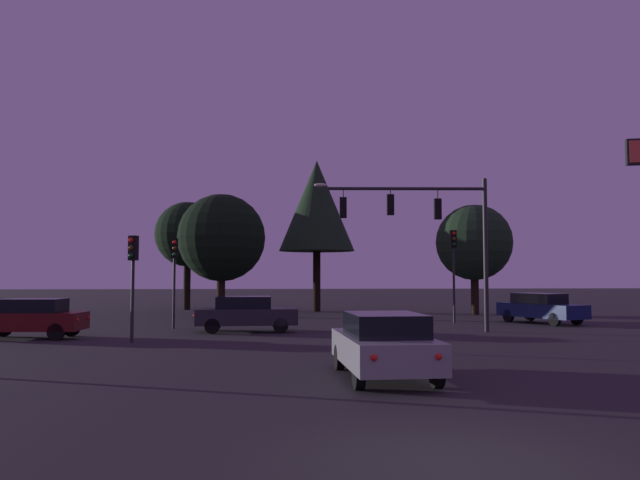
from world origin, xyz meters
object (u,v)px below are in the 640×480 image
Objects in this scene: tree_left_far at (474,243)px; tree_right_cluster at (221,238)px; traffic_light_median at (133,266)px; car_nearside_lane at (384,344)px; tree_behind_sign at (317,206)px; tree_center_horizon at (188,235)px; car_crossing_right at (246,313)px; traffic_light_corner_right at (454,258)px; car_far_lane at (541,308)px; traffic_light_corner_left at (174,264)px; traffic_signal_mast_arm at (428,221)px; car_crossing_left at (30,318)px.

tree_left_far is 15.81m from tree_right_cluster.
traffic_light_median is 0.90× the size of car_nearside_lane.
tree_behind_sign reaches higher than car_nearside_lane.
traffic_light_median is 0.52× the size of tree_right_cluster.
tree_center_horizon is 7.74m from tree_right_cluster.
tree_left_far is (10.22, 23.07, 3.71)m from car_nearside_lane.
traffic_light_corner_right is at bearing 20.51° from car_crossing_right.
tree_center_horizon is (-9.11, 2.85, -1.83)m from tree_behind_sign.
car_nearside_lane is 0.87× the size of car_far_lane.
tree_behind_sign is at bearing 132.60° from car_far_lane.
traffic_light_corner_left is 0.40× the size of tree_behind_sign.
traffic_light_corner_right is at bearing -28.62° from tree_right_cluster.
tree_center_horizon is at bearing 159.86° from tree_left_far.
tree_behind_sign is at bearing -17.40° from tree_center_horizon.
traffic_signal_mast_arm reaches higher than car_nearside_lane.
car_nearside_lane is at bearing -112.63° from traffic_light_corner_right.
car_far_lane is 24.69m from tree_center_horizon.
traffic_light_median is at bearing -97.99° from tree_right_cluster.
tree_center_horizon reaches higher than traffic_light_corner_left.
car_crossing_left is at bearing -175.03° from traffic_signal_mast_arm.
car_nearside_lane is 15.57m from car_crossing_left.
tree_center_horizon is (-1.52, 15.82, 2.46)m from traffic_light_corner_left.
traffic_signal_mast_arm is at bearing 15.20° from traffic_light_median.
tree_behind_sign reaches higher than car_far_lane.
car_crossing_right is at bearing -142.07° from tree_left_far.
traffic_light_median is 14.80m from tree_right_cluster.
traffic_light_corner_right reaches higher than car_crossing_left.
traffic_signal_mast_arm is 12.40m from traffic_light_median.
traffic_light_corner_left is 0.56× the size of tree_right_cluster.
traffic_signal_mast_arm is 1.09× the size of tree_left_far.
traffic_light_corner_left is at bearing -84.52° from tree_center_horizon.
car_far_lane is at bearing -36.06° from tree_center_horizon.
tree_behind_sign is at bearing 157.36° from tree_left_far.
traffic_light_corner_left is 19.49m from tree_left_far.
traffic_light_median is 4.99m from car_crossing_left.
car_crossing_left is 0.40× the size of tree_behind_sign.
traffic_light_corner_left is 0.96× the size of car_nearside_lane.
tree_left_far is at bearing 63.25° from traffic_light_corner_right.
tree_center_horizon is at bearing 143.94° from car_far_lane.
tree_center_horizon is (-15.27, 13.83, 2.05)m from traffic_light_corner_right.
traffic_light_median reaches higher than car_crossing_right.
car_nearside_lane is at bearing -73.29° from car_crossing_right.
tree_left_far is at bearing 96.50° from car_far_lane.
tree_right_cluster is (-15.80, -0.23, 0.20)m from tree_left_far.
traffic_light_corner_left is at bearing 39.91° from car_crossing_left.
car_far_lane is at bearing 13.62° from car_crossing_left.
car_far_lane is at bearing -47.40° from tree_behind_sign.
car_nearside_lane is (-6.72, -16.13, -2.54)m from traffic_light_corner_right.
traffic_light_corner_right reaches higher than car_nearside_lane.
traffic_light_corner_left is 0.99× the size of car_crossing_left.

